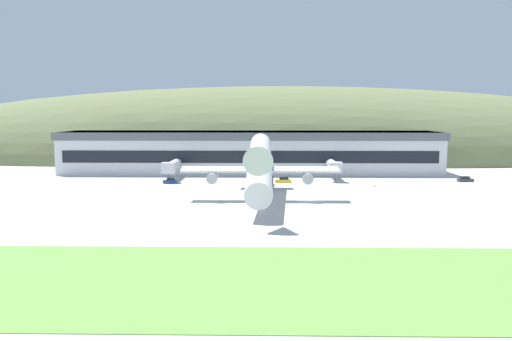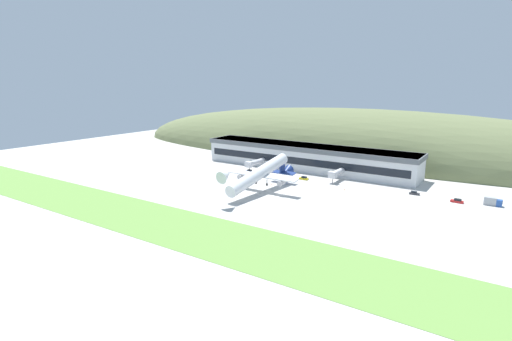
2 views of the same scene
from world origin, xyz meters
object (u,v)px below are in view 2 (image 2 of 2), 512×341
(service_car_3, at_px, (249,171))
(jetway_1, at_px, (336,173))
(service_car_2, at_px, (414,193))
(fuel_truck, at_px, (493,202))
(traffic_cone_1, at_px, (344,190))
(service_car_0, at_px, (304,178))
(cargo_airplane, at_px, (260,174))
(jetway_0, at_px, (255,163))
(terminal_building, at_px, (306,156))
(service_car_1, at_px, (457,201))
(traffic_cone_0, at_px, (271,184))

(service_car_3, bearing_deg, jetway_1, 8.76)
(jetway_1, distance_m, service_car_2, 35.51)
(fuel_truck, relative_size, traffic_cone_1, 10.52)
(service_car_2, distance_m, service_car_3, 79.33)
(service_car_0, bearing_deg, jetway_1, 19.54)
(cargo_airplane, height_order, service_car_3, cargo_airplane)
(service_car_2, height_order, fuel_truck, fuel_truck)
(cargo_airplane, bearing_deg, jetway_0, 127.19)
(terminal_building, xyz_separation_m, jetway_0, (-21.05, -17.32, -3.24))
(jetway_0, xyz_separation_m, service_car_2, (79.74, -1.41, -3.40))
(traffic_cone_1, bearing_deg, terminal_building, 138.92)
(service_car_0, relative_size, service_car_1, 0.93)
(jetway_0, relative_size, service_car_0, 3.50)
(fuel_truck, bearing_deg, jetway_1, 178.55)
(jetway_0, height_order, traffic_cone_0, jetway_0)
(jetway_1, height_order, traffic_cone_1, jetway_1)
(cargo_airplane, bearing_deg, service_car_0, 78.19)
(terminal_building, distance_m, service_car_2, 61.96)
(fuel_truck, xyz_separation_m, traffic_cone_1, (-54.01, -10.42, -1.18))
(service_car_2, bearing_deg, terminal_building, 162.30)
(jetway_0, bearing_deg, fuel_truck, -0.25)
(terminal_building, distance_m, traffic_cone_0, 38.96)
(jetway_0, height_order, traffic_cone_1, jetway_0)
(cargo_airplane, distance_m, service_car_3, 36.60)
(traffic_cone_1, bearing_deg, service_car_1, 9.43)
(service_car_0, xyz_separation_m, fuel_truck, (76.90, 3.36, 0.83))
(terminal_building, xyz_separation_m, traffic_cone_0, (1.97, -38.28, -6.95))
(service_car_1, distance_m, service_car_3, 95.45)
(cargo_airplane, distance_m, service_car_0, 29.96)
(fuel_truck, bearing_deg, jetway_0, 179.75)
(service_car_1, relative_size, traffic_cone_0, 7.91)
(jetway_1, bearing_deg, traffic_cone_1, -53.42)
(traffic_cone_0, bearing_deg, service_car_3, 145.75)
(service_car_1, xyz_separation_m, service_car_3, (-95.43, -1.83, -0.05))
(service_car_0, height_order, traffic_cone_0, service_car_0)
(terminal_building, bearing_deg, service_car_0, -65.92)
(service_car_2, bearing_deg, service_car_3, -176.94)
(service_car_1, xyz_separation_m, traffic_cone_1, (-42.56, -7.06, -0.35))
(cargo_airplane, distance_m, traffic_cone_1, 36.71)
(terminal_building, relative_size, traffic_cone_0, 198.94)
(jetway_1, distance_m, traffic_cone_1, 15.41)
(cargo_airplane, bearing_deg, terminal_building, 94.02)
(jetway_0, height_order, service_car_1, jetway_0)
(service_car_2, relative_size, traffic_cone_1, 7.18)
(cargo_airplane, bearing_deg, service_car_2, 29.27)
(traffic_cone_0, distance_m, traffic_cone_1, 32.01)
(fuel_truck, bearing_deg, service_car_1, -163.69)
(jetway_0, xyz_separation_m, traffic_cone_1, (53.39, -10.88, -3.71))
(cargo_airplane, height_order, traffic_cone_0, cargo_airplane)
(service_car_0, bearing_deg, jetway_0, 172.85)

